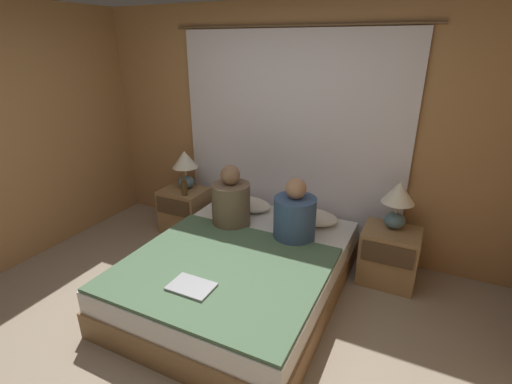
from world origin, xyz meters
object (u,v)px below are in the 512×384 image
at_px(bed, 241,272).
at_px(person_right_in_bed, 295,216).
at_px(nightstand_left, 185,210).
at_px(laptop_on_bed, 191,287).
at_px(pillow_right, 311,217).
at_px(pillow_left, 247,204).
at_px(person_left_in_bed, 231,202).
at_px(lamp_left, 185,165).
at_px(beer_bottle_on_left_stand, 185,188).
at_px(lamp_right, 398,199).
at_px(nightstand_right, 389,256).

bearing_deg(bed, person_right_in_bed, 52.09).
distance_m(nightstand_left, laptop_on_bed, 1.79).
bearing_deg(person_right_in_bed, nightstand_left, 167.53).
bearing_deg(pillow_right, pillow_left, 180.00).
height_order(person_right_in_bed, laptop_on_bed, person_right_in_bed).
bearing_deg(nightstand_left, laptop_on_bed, -51.92).
xyz_separation_m(pillow_left, person_left_in_bed, (0.04, -0.40, 0.19)).
bearing_deg(pillow_left, nightstand_left, -175.21).
height_order(pillow_left, laptop_on_bed, pillow_left).
xyz_separation_m(nightstand_left, laptop_on_bed, (1.10, -1.40, 0.19)).
height_order(bed, person_right_in_bed, person_right_in_bed).
bearing_deg(nightstand_left, lamp_left, 90.00).
xyz_separation_m(pillow_right, beer_bottle_on_left_stand, (-1.41, -0.19, 0.14)).
height_order(lamp_left, beer_bottle_on_left_stand, lamp_left).
xyz_separation_m(person_right_in_bed, laptop_on_bed, (-0.40, -1.07, -0.19)).
distance_m(pillow_left, person_left_in_bed, 0.44).
bearing_deg(person_left_in_bed, lamp_right, 15.19).
distance_m(nightstand_left, lamp_right, 2.38).
height_order(pillow_right, person_right_in_bed, person_right_in_bed).
xyz_separation_m(pillow_right, person_right_in_bed, (-0.03, -0.40, 0.17)).
bearing_deg(beer_bottle_on_left_stand, pillow_right, 7.57).
relative_size(bed, person_left_in_bed, 3.37).
relative_size(person_right_in_bed, laptop_on_bed, 1.83).
xyz_separation_m(person_left_in_bed, person_right_in_bed, (0.66, -0.00, -0.01)).
bearing_deg(bed, lamp_right, 35.76).
relative_size(bed, pillow_left, 3.75).
bearing_deg(person_right_in_bed, bed, -127.91).
distance_m(bed, pillow_right, 0.94).
height_order(nightstand_right, person_left_in_bed, person_left_in_bed).
distance_m(pillow_left, laptop_on_bed, 1.50).
distance_m(bed, lamp_left, 1.55).
bearing_deg(pillow_left, beer_bottle_on_left_stand, -164.55).
distance_m(pillow_left, pillow_right, 0.73).
distance_m(lamp_left, person_right_in_bed, 1.55).
relative_size(bed, lamp_right, 4.68).
bearing_deg(nightstand_left, beer_bottle_on_left_stand, -45.87).
bearing_deg(nightstand_right, pillow_right, 175.21).
height_order(nightstand_left, lamp_right, lamp_right).
distance_m(bed, person_right_in_bed, 0.70).
height_order(nightstand_right, beer_bottle_on_left_stand, beer_bottle_on_left_stand).
xyz_separation_m(bed, person_left_in_bed, (-0.33, 0.43, 0.46)).
xyz_separation_m(pillow_right, person_left_in_bed, (-0.69, -0.40, 0.19)).
relative_size(pillow_right, person_right_in_bed, 0.94).
distance_m(nightstand_right, laptop_on_bed, 1.86).
bearing_deg(beer_bottle_on_left_stand, bed, -31.56).
distance_m(bed, pillow_left, 0.94).
xyz_separation_m(lamp_left, beer_bottle_on_left_stand, (0.12, -0.19, -0.19)).
height_order(bed, pillow_right, pillow_right).
bearing_deg(lamp_right, beer_bottle_on_left_stand, -174.95).
relative_size(pillow_right, beer_bottle_on_left_stand, 2.41).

